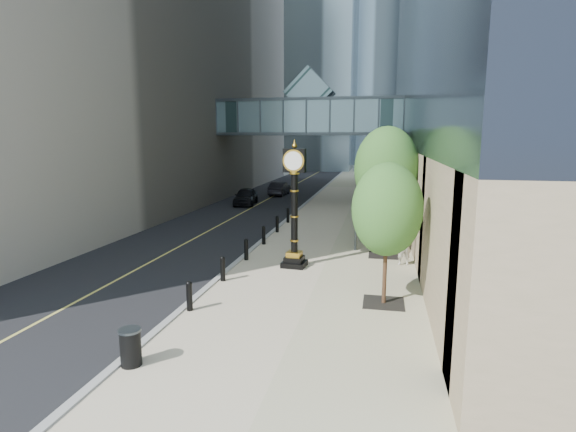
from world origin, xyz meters
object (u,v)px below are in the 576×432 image
object	(u,v)px
street_clock	(294,214)
car_near	(246,196)
car_far	(280,188)
pedestrian	(404,244)
trash_bin	(131,348)

from	to	relation	value
street_clock	car_near	xyz separation A→B (m)	(-7.70, 17.77, -1.67)
car_near	car_far	distance (m)	7.16
pedestrian	street_clock	bearing A→B (deg)	-2.94
trash_bin	pedestrian	xyz separation A→B (m)	(7.10, 10.74, 0.50)
street_clock	car_far	world-z (taller)	street_clock
pedestrian	car_near	xyz separation A→B (m)	(-12.46, 16.53, -0.27)
trash_bin	car_far	world-z (taller)	car_far
street_clock	car_far	size ratio (longest dim) A/B	1.34
car_near	pedestrian	bearing A→B (deg)	-60.70
car_near	car_far	xyz separation A→B (m)	(1.40, 7.02, -0.05)
street_clock	pedestrian	xyz separation A→B (m)	(4.76, 1.24, -1.40)
car_far	pedestrian	bearing A→B (deg)	116.89
pedestrian	car_near	distance (m)	20.70
street_clock	trash_bin	xyz separation A→B (m)	(-2.34, -9.50, -1.90)
trash_bin	car_near	xyz separation A→B (m)	(-5.36, 27.27, 0.23)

